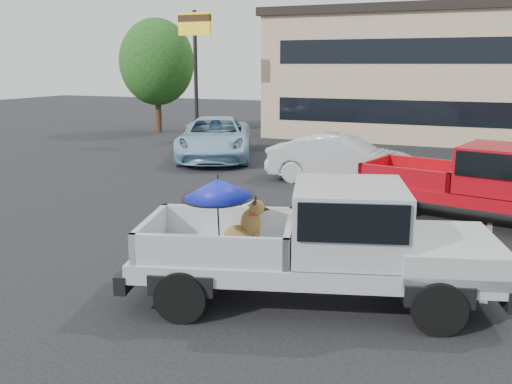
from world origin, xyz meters
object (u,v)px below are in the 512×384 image
blue_suv (215,138)px  silver_pickup (332,238)px  motel_sign (195,41)px  silver_sedan (340,159)px  tree_left (157,62)px  red_pickup (492,181)px

blue_suv → silver_pickup: bearing=-79.0°
motel_sign → silver_sedan: size_ratio=1.33×
motel_sign → tree_left: bearing=143.1°
silver_sedan → blue_suv: size_ratio=0.77×
tree_left → red_pickup: bearing=-36.6°
silver_pickup → red_pickup: silver_pickup is taller
silver_sedan → silver_pickup: bearing=-167.3°
tree_left → silver_sedan: (12.53, -9.26, -2.99)m
silver_sedan → motel_sign: bearing=52.6°
tree_left → red_pickup: tree_left is taller
motel_sign → red_pickup: bearing=-36.5°
tree_left → silver_pickup: 23.73m
motel_sign → tree_left: 5.08m
red_pickup → motel_sign: bearing=156.6°
red_pickup → tree_left: bearing=156.5°
silver_pickup → blue_suv: silver_pickup is taller
motel_sign → blue_suv: 6.07m
motel_sign → blue_suv: size_ratio=1.03×
silver_sedan → blue_suv: bearing=64.9°
red_pickup → silver_sedan: red_pickup is taller
tree_left → silver_sedan: size_ratio=1.33×
red_pickup → blue_suv: 11.67m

